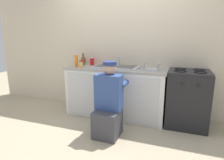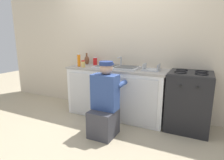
# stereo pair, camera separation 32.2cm
# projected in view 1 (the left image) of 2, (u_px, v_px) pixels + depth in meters

# --- Properties ---
(ground_plane) EXTENTS (12.00, 12.00, 0.00)m
(ground_plane) POSITION_uv_depth(u_px,v_px,m) (110.00, 121.00, 3.29)
(ground_plane) COLOR tan
(back_wall) EXTENTS (6.00, 0.10, 2.50)m
(back_wall) POSITION_uv_depth(u_px,v_px,m) (122.00, 47.00, 3.61)
(back_wall) COLOR beige
(back_wall) RESTS_ON ground_plane
(counter_cabinet) EXTENTS (1.78, 0.62, 0.87)m
(counter_cabinet) POSITION_uv_depth(u_px,v_px,m) (116.00, 93.00, 3.46)
(counter_cabinet) COLOR white
(counter_cabinet) RESTS_ON ground_plane
(countertop) EXTENTS (1.82, 0.62, 0.04)m
(countertop) POSITION_uv_depth(u_px,v_px,m) (116.00, 69.00, 3.37)
(countertop) COLOR #9E9993
(countertop) RESTS_ON counter_cabinet
(sink_double_basin) EXTENTS (0.80, 0.44, 0.19)m
(sink_double_basin) POSITION_uv_depth(u_px,v_px,m) (116.00, 67.00, 3.37)
(sink_double_basin) COLOR silver
(sink_double_basin) RESTS_ON countertop
(stove_range) EXTENTS (0.64, 0.62, 0.94)m
(stove_range) POSITION_uv_depth(u_px,v_px,m) (187.00, 98.00, 3.05)
(stove_range) COLOR black
(stove_range) RESTS_ON ground_plane
(plumber_person) EXTENTS (0.42, 0.61, 1.10)m
(plumber_person) POSITION_uv_depth(u_px,v_px,m) (108.00, 106.00, 2.75)
(plumber_person) COLOR #3F3F47
(plumber_person) RESTS_ON ground_plane
(vase_decorative) EXTENTS (0.10, 0.10, 0.23)m
(vase_decorative) POSITION_uv_depth(u_px,v_px,m) (83.00, 60.00, 3.76)
(vase_decorative) COLOR brown
(vase_decorative) RESTS_ON countertop
(soap_bottle_orange) EXTENTS (0.06, 0.06, 0.25)m
(soap_bottle_orange) POSITION_uv_depth(u_px,v_px,m) (76.00, 61.00, 3.47)
(soap_bottle_orange) COLOR orange
(soap_bottle_orange) RESTS_ON countertop
(soda_cup_red) EXTENTS (0.08, 0.08, 0.15)m
(soda_cup_red) POSITION_uv_depth(u_px,v_px,m) (92.00, 61.00, 3.70)
(soda_cup_red) COLOR red
(soda_cup_red) RESTS_ON countertop
(dish_rack_tray) EXTENTS (0.28, 0.22, 0.11)m
(dish_rack_tray) POSITION_uv_depth(u_px,v_px,m) (151.00, 68.00, 3.16)
(dish_rack_tray) COLOR #B2B7BC
(dish_rack_tray) RESTS_ON countertop
(condiment_jar) EXTENTS (0.07, 0.07, 0.13)m
(condiment_jar) POSITION_uv_depth(u_px,v_px,m) (81.00, 64.00, 3.37)
(condiment_jar) COLOR #DBB760
(condiment_jar) RESTS_ON countertop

